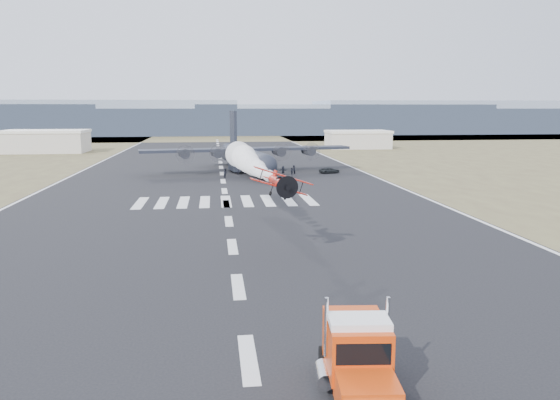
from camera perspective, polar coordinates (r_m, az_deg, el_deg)
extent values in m
plane|color=black|center=(30.27, -3.32, -16.20)|extent=(500.00, 500.00, 0.00)
cube|color=brown|center=(257.55, -6.63, 6.58)|extent=(500.00, 80.00, 0.00)
cube|color=gray|center=(294.16, -19.60, 8.12)|extent=(150.00, 50.00, 17.00)
cube|color=gray|center=(287.30, -6.70, 8.18)|extent=(150.00, 50.00, 13.00)
cube|color=gray|center=(294.89, 6.17, 8.41)|extent=(150.00, 50.00, 15.00)
cube|color=gray|center=(315.97, 17.86, 8.27)|extent=(150.00, 50.00, 17.00)
cube|color=beige|center=(179.72, -23.34, 5.55)|extent=(24.00, 14.00, 6.00)
cube|color=white|center=(179.56, -23.41, 6.60)|extent=(24.50, 14.50, 0.80)
cube|color=beige|center=(183.80, 8.12, 6.18)|extent=(20.00, 12.00, 5.20)
cube|color=white|center=(183.66, 8.14, 7.08)|extent=(20.50, 12.50, 0.80)
cube|color=black|center=(27.44, 7.75, -17.76)|extent=(1.89, 7.45, 0.27)
cube|color=#EE550E|center=(24.21, 9.08, -19.43)|extent=(2.73, 2.83, 1.41)
cube|color=#EE550E|center=(25.50, 8.32, -15.52)|extent=(2.88, 2.20, 2.38)
cube|color=black|center=(24.52, 8.72, -15.62)|extent=(2.38, 0.36, 0.98)
cube|color=white|center=(25.29, 8.26, -12.65)|extent=(2.86, 1.99, 0.54)
cube|color=#EE550E|center=(27.38, 7.60, -14.42)|extent=(2.90, 2.42, 2.82)
cylinder|color=black|center=(28.04, 4.83, -17.06)|extent=(0.55, 1.23, 1.19)
cylinder|color=black|center=(28.41, 10.05, -16.82)|extent=(0.55, 1.23, 1.19)
cylinder|color=black|center=(29.01, 4.58, -16.11)|extent=(0.55, 1.23, 1.19)
cylinder|color=black|center=(29.36, 9.62, -15.89)|extent=(0.55, 1.23, 1.19)
cylinder|color=red|center=(48.74, -0.09, 1.80)|extent=(1.18, 4.52, 0.80)
sphere|color=black|center=(48.87, -0.13, 2.19)|extent=(0.63, 0.63, 0.63)
cylinder|color=black|center=(46.66, 0.45, 1.46)|extent=(0.94, 0.61, 0.89)
cylinder|color=black|center=(46.36, 0.53, 1.40)|extent=(1.96, 0.20, 1.96)
cube|color=red|center=(48.44, -0.01, 1.38)|extent=(5.18, 1.33, 1.75)
cube|color=red|center=(48.03, 0.06, 2.60)|extent=(5.35, 1.34, 1.80)
cube|color=red|center=(50.68, -0.57, 2.61)|extent=(0.16, 0.81, 0.89)
cube|color=red|center=(50.73, -0.57, 2.11)|extent=(1.83, 0.78, 0.07)
cylinder|color=black|center=(48.06, -0.75, 0.40)|extent=(0.14, 0.40, 0.39)
cylinder|color=black|center=(48.36, 0.91, 0.46)|extent=(0.14, 0.40, 0.39)
sphere|color=white|center=(50.91, -0.60, 2.14)|extent=(0.63, 0.63, 0.63)
sphere|color=white|center=(52.99, -1.06, 2.46)|extent=(0.88, 0.88, 0.88)
sphere|color=white|center=(55.08, -1.48, 2.76)|extent=(1.14, 1.14, 1.14)
sphere|color=white|center=(57.17, -1.87, 3.03)|extent=(1.40, 1.40, 1.40)
sphere|color=white|center=(59.27, -2.23, 3.29)|extent=(1.66, 1.66, 1.66)
sphere|color=white|center=(61.37, -2.57, 3.52)|extent=(1.92, 1.92, 1.92)
sphere|color=white|center=(63.47, -2.88, 3.75)|extent=(2.18, 2.18, 2.18)
sphere|color=white|center=(65.57, -3.18, 3.96)|extent=(2.44, 2.44, 2.44)
sphere|color=white|center=(67.68, -3.45, 4.15)|extent=(2.70, 2.70, 2.70)
sphere|color=white|center=(69.79, -3.71, 4.33)|extent=(2.96, 2.96, 2.96)
sphere|color=white|center=(71.90, -3.96, 4.51)|extent=(3.22, 3.22, 3.22)
sphere|color=white|center=(74.02, -4.19, 4.67)|extent=(3.48, 3.48, 3.48)
cylinder|color=black|center=(113.49, -3.52, 4.33)|extent=(9.33, 30.68, 4.34)
sphere|color=black|center=(98.82, -1.53, 3.56)|extent=(4.34, 4.34, 4.34)
cone|color=black|center=(128.28, -5.06, 4.91)|extent=(5.36, 7.14, 4.34)
cube|color=black|center=(112.27, -3.41, 5.33)|extent=(43.55, 11.71, 0.54)
cylinder|color=black|center=(109.56, -10.01, 4.81)|extent=(2.61, 4.39, 1.95)
cylinder|color=#3F3F44|center=(107.41, -9.87, 4.72)|extent=(3.65, 0.67, 3.69)
cylinder|color=black|center=(110.49, -6.64, 4.93)|extent=(2.61, 4.39, 1.95)
cylinder|color=#3F3F44|center=(108.36, -6.44, 4.84)|extent=(3.65, 0.67, 3.69)
cylinder|color=black|center=(113.44, -0.13, 5.11)|extent=(2.61, 4.39, 1.95)
cylinder|color=#3F3F44|center=(111.37, 0.19, 5.03)|extent=(3.65, 0.67, 3.69)
cylinder|color=black|center=(115.44, 2.99, 5.18)|extent=(2.61, 4.39, 1.95)
cylinder|color=#3F3F44|center=(113.41, 3.35, 5.10)|extent=(3.65, 0.67, 3.69)
cube|color=black|center=(125.84, -4.90, 7.30)|extent=(1.45, 4.92, 8.68)
cube|color=black|center=(126.63, -4.92, 5.25)|extent=(15.52, 5.74, 0.38)
cube|color=black|center=(114.20, -4.81, 3.52)|extent=(2.37, 6.64, 1.74)
cylinder|color=black|center=(114.26, -4.80, 3.23)|extent=(0.73, 1.27, 1.19)
cube|color=black|center=(115.26, -2.48, 3.60)|extent=(2.37, 6.64, 1.74)
cylinder|color=black|center=(115.32, -2.48, 3.31)|extent=(0.73, 1.27, 1.19)
cylinder|color=black|center=(102.22, -2.00, 2.45)|extent=(0.59, 1.04, 0.98)
imported|color=black|center=(112.22, 5.21, 3.10)|extent=(4.65, 3.19, 1.18)
imported|color=black|center=(109.70, -4.41, 3.07)|extent=(0.73, 0.74, 1.57)
imported|color=black|center=(104.88, -5.71, 2.81)|extent=(0.93, 1.03, 1.81)
imported|color=black|center=(112.14, -0.47, 3.30)|extent=(1.28, 0.94, 1.80)
imported|color=black|center=(105.18, 1.24, 2.90)|extent=(0.71, 1.16, 1.87)
imported|color=black|center=(104.82, -2.21, 2.81)|extent=(0.96, 0.89, 1.67)
imported|color=black|center=(108.53, 0.32, 3.09)|extent=(1.77, 1.06, 1.82)
imported|color=black|center=(111.06, -3.81, 3.20)|extent=(0.82, 0.83, 1.76)
imported|color=black|center=(110.17, 1.44, 3.19)|extent=(0.93, 1.04, 1.83)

